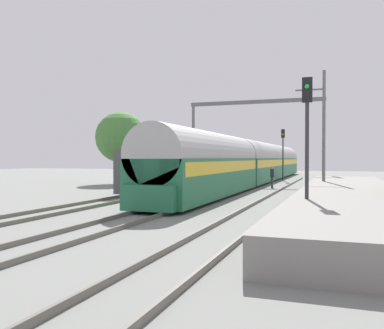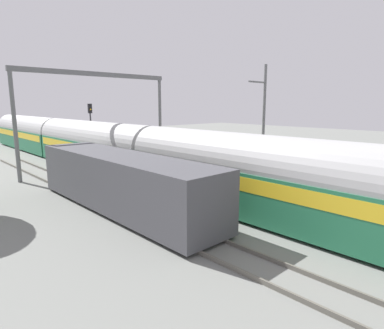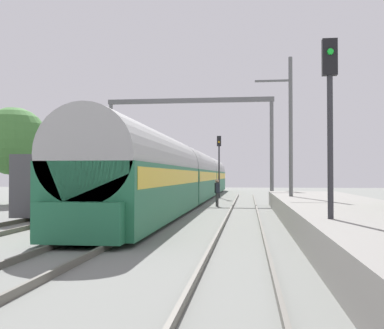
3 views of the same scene
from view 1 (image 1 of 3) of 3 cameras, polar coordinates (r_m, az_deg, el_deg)
name	(u,v)px [view 1 (image 1 of 3)]	position (r m, az deg, el deg)	size (l,w,h in m)	color
ground	(182,205)	(21.45, -1.34, -5.51)	(120.00, 120.00, 0.00)	slate
track_far_west	(110,201)	(23.25, -11.08, -4.83)	(1.52, 60.00, 0.16)	#5E5B52
track_west	(182,203)	(21.44, -1.34, -5.30)	(1.52, 60.00, 0.16)	#5E5B52
track_east	(264,206)	(20.34, 9.82, -5.65)	(1.52, 60.00, 0.16)	#5E5B52
platform	(349,198)	(22.01, 20.58, -4.22)	(4.40, 28.00, 0.90)	gray
passenger_train	(257,162)	(41.16, 8.86, 0.31)	(2.93, 49.20, 3.82)	#236B47
freight_car	(174,170)	(31.48, -2.49, -0.78)	(2.80, 13.00, 2.70)	#47474C
person_crossing	(272,175)	(33.99, 10.83, -1.41)	(0.35, 0.45, 1.73)	#3B3B3B
railway_signal_near	(307,131)	(15.85, 15.37, 4.46)	(0.36, 0.30, 5.32)	#2D2D33
railway_signal_far	(283,148)	(45.08, 12.26, 2.21)	(0.36, 0.30, 5.41)	#2D2D33
catenary_gantry	(255,123)	(40.20, 8.58, 5.54)	(12.78, 0.28, 7.86)	slate
catenary_pole_east_mid	(323,131)	(28.22, 17.39, 4.43)	(1.90, 0.20, 8.00)	slate
tree_west_background	(121,137)	(39.67, -9.65, 3.68)	(4.70, 4.70, 6.68)	#4C3826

